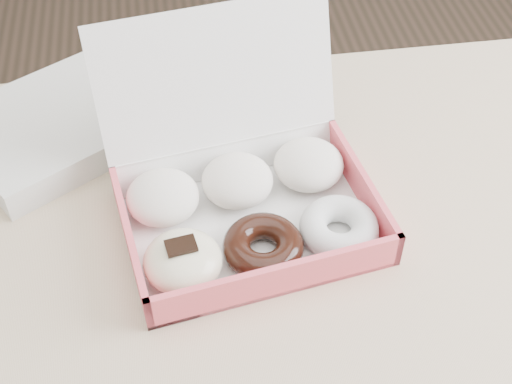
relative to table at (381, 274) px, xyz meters
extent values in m
cube|color=tan|center=(0.00, 0.00, 0.06)|extent=(1.20, 0.80, 0.04)
cylinder|color=tan|center=(-0.55, 0.35, -0.32)|extent=(0.05, 0.05, 0.71)
cube|color=white|center=(-0.17, 0.04, 0.08)|extent=(0.35, 0.28, 0.01)
cube|color=#E9515C|center=(-0.16, -0.07, 0.10)|extent=(0.31, 0.06, 0.05)
cube|color=white|center=(-0.19, 0.15, 0.10)|extent=(0.31, 0.06, 0.05)
cube|color=#E9515C|center=(-0.32, 0.02, 0.10)|extent=(0.05, 0.23, 0.05)
cube|color=#E9515C|center=(-0.02, 0.07, 0.10)|extent=(0.05, 0.23, 0.05)
cube|color=white|center=(-0.19, 0.18, 0.19)|extent=(0.33, 0.13, 0.22)
ellipsoid|color=white|center=(-0.28, 0.08, 0.11)|extent=(0.11, 0.11, 0.05)
ellipsoid|color=white|center=(-0.18, 0.10, 0.11)|extent=(0.11, 0.11, 0.05)
ellipsoid|color=white|center=(-0.08, 0.11, 0.11)|extent=(0.11, 0.11, 0.05)
ellipsoid|color=beige|center=(-0.26, -0.03, 0.11)|extent=(0.11, 0.11, 0.05)
cube|color=black|center=(-0.26, -0.03, 0.14)|extent=(0.04, 0.03, 0.00)
torus|color=black|center=(-0.16, -0.01, 0.10)|extent=(0.11, 0.11, 0.03)
torus|color=white|center=(-0.07, 0.01, 0.10)|extent=(0.11, 0.11, 0.03)
cube|color=white|center=(-0.42, 0.26, 0.10)|extent=(0.34, 0.32, 0.04)
camera|label=1|loc=(-0.25, -0.56, 0.78)|focal=50.00mm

